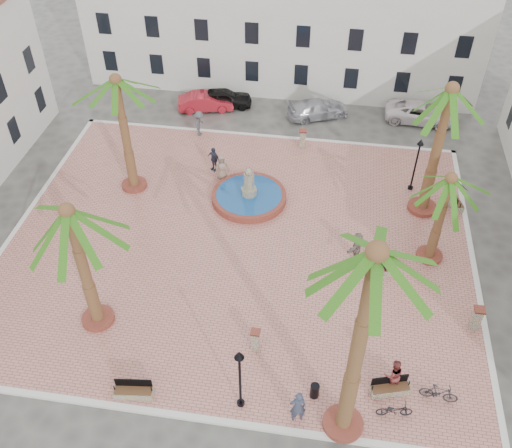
% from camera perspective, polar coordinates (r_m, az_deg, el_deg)
% --- Properties ---
extents(ground, '(120.00, 120.00, 0.00)m').
position_cam_1_polar(ground, '(32.56, -1.74, -1.91)').
color(ground, '#56544F').
rests_on(ground, ground).
extents(plaza, '(26.00, 22.00, 0.15)m').
position_cam_1_polar(plaza, '(32.51, -1.74, -1.82)').
color(plaza, tan).
rests_on(plaza, ground).
extents(kerb_n, '(26.30, 0.30, 0.16)m').
position_cam_1_polar(kerb_n, '(41.03, 0.99, 8.76)').
color(kerb_n, silver).
rests_on(kerb_n, ground).
extents(kerb_s, '(26.30, 0.30, 0.16)m').
position_cam_1_polar(kerb_s, '(25.91, -6.26, -18.69)').
color(kerb_s, silver).
rests_on(kerb_s, ground).
extents(kerb_e, '(0.30, 22.30, 0.16)m').
position_cam_1_polar(kerb_e, '(33.26, 20.94, -4.07)').
color(kerb_e, silver).
rests_on(kerb_e, ground).
extents(kerb_w, '(0.30, 22.30, 0.16)m').
position_cam_1_polar(kerb_w, '(36.67, -22.17, 0.48)').
color(kerb_w, silver).
rests_on(kerb_w, ground).
extents(building_north, '(30.40, 7.40, 9.50)m').
position_cam_1_polar(building_north, '(46.77, 2.71, 19.58)').
color(building_north, silver).
rests_on(building_north, ground).
extents(fountain, '(4.60, 4.60, 2.37)m').
position_cam_1_polar(fountain, '(35.01, -0.71, 2.86)').
color(fountain, brown).
rests_on(fountain, plaza).
extents(palm_nw, '(5.14, 5.14, 7.78)m').
position_cam_1_polar(palm_nw, '(33.51, -13.64, 12.56)').
color(palm_nw, brown).
rests_on(palm_nw, plaza).
extents(palm_sw, '(5.19, 5.19, 7.49)m').
position_cam_1_polar(palm_sw, '(25.26, -18.00, -0.19)').
color(palm_sw, brown).
rests_on(palm_sw, plaza).
extents(palm_s, '(5.58, 5.58, 10.68)m').
position_cam_1_polar(palm_s, '(18.31, 11.57, -5.06)').
color(palm_s, brown).
rests_on(palm_s, plaza).
extents(palm_e, '(4.64, 4.64, 5.76)m').
position_cam_1_polar(palm_e, '(29.96, 18.65, 3.27)').
color(palm_e, brown).
rests_on(palm_e, plaza).
extents(palm_ne, '(5.66, 5.66, 8.46)m').
position_cam_1_polar(palm_ne, '(32.02, 18.67, 11.22)').
color(palm_ne, brown).
rests_on(palm_ne, plaza).
extents(bench_s, '(1.78, 0.73, 0.91)m').
position_cam_1_polar(bench_s, '(26.56, -12.12, -16.09)').
color(bench_s, gray).
rests_on(bench_s, plaza).
extents(bench_se, '(1.84, 1.02, 0.93)m').
position_cam_1_polar(bench_se, '(26.74, 13.23, -15.76)').
color(bench_se, gray).
rests_on(bench_se, plaza).
extents(bench_e, '(0.97, 1.89, 0.95)m').
position_cam_1_polar(bench_e, '(31.68, 12.73, -3.70)').
color(bench_e, gray).
rests_on(bench_e, plaza).
extents(bench_ne, '(1.09, 1.95, 0.99)m').
position_cam_1_polar(bench_ne, '(36.75, 19.11, 2.26)').
color(bench_ne, gray).
rests_on(bench_ne, plaza).
extents(lamppost_s, '(0.42, 0.42, 3.82)m').
position_cam_1_polar(lamppost_s, '(23.83, -1.65, -14.37)').
color(lamppost_s, black).
rests_on(lamppost_s, plaza).
extents(lamppost_e, '(0.40, 0.40, 3.70)m').
position_cam_1_polar(lamppost_e, '(35.92, 15.86, 6.57)').
color(lamppost_e, black).
rests_on(lamppost_e, plaza).
extents(bollard_se, '(0.45, 0.45, 1.25)m').
position_cam_1_polar(bollard_se, '(27.10, -0.07, -11.46)').
color(bollard_se, gray).
rests_on(bollard_se, plaza).
extents(bollard_n, '(0.54, 0.54, 1.36)m').
position_cam_1_polar(bollard_n, '(39.54, 4.67, 8.53)').
color(bollard_n, gray).
rests_on(bollard_n, plaza).
extents(bollard_e, '(0.51, 0.51, 1.42)m').
position_cam_1_polar(bollard_e, '(29.71, 21.18, -8.77)').
color(bollard_e, gray).
rests_on(bollard_e, plaza).
extents(litter_bin, '(0.40, 0.40, 0.78)m').
position_cam_1_polar(litter_bin, '(26.01, 5.88, -16.25)').
color(litter_bin, black).
rests_on(litter_bin, plaza).
extents(cyclist_a, '(0.79, 0.61, 1.92)m').
position_cam_1_polar(cyclist_a, '(24.89, 4.21, -17.75)').
color(cyclist_a, '#30374C').
rests_on(cyclist_a, plaza).
extents(bicycle_a, '(1.63, 0.78, 0.82)m').
position_cam_1_polar(bicycle_a, '(26.06, 13.68, -17.61)').
color(bicycle_a, black).
rests_on(bicycle_a, plaza).
extents(cyclist_b, '(1.02, 0.88, 1.80)m').
position_cam_1_polar(cyclist_b, '(26.40, 13.56, -14.42)').
color(cyclist_b, maroon).
rests_on(cyclist_b, plaza).
extents(bicycle_b, '(1.70, 0.66, 1.00)m').
position_cam_1_polar(bicycle_b, '(26.89, 17.84, -15.79)').
color(bicycle_b, black).
rests_on(bicycle_b, plaza).
extents(pedestrian_fountain_a, '(1.01, 0.83, 1.78)m').
position_cam_1_polar(pedestrian_fountain_a, '(36.41, -3.43, 5.66)').
color(pedestrian_fountain_a, '#917461').
rests_on(pedestrian_fountain_a, plaza).
extents(pedestrian_fountain_b, '(1.07, 0.87, 1.70)m').
position_cam_1_polar(pedestrian_fountain_b, '(37.28, -4.26, 6.52)').
color(pedestrian_fountain_b, '#30364D').
rests_on(pedestrian_fountain_b, plaza).
extents(pedestrian_north, '(0.75, 1.23, 1.84)m').
position_cam_1_polar(pedestrian_north, '(40.79, -5.69, 9.97)').
color(pedestrian_north, '#47484B').
rests_on(pedestrian_north, plaza).
extents(pedestrian_east, '(1.13, 1.72, 1.77)m').
position_cam_1_polar(pedestrian_east, '(31.36, 10.05, -2.18)').
color(pedestrian_east, gray).
rests_on(pedestrian_east, plaza).
extents(car_black, '(4.59, 2.69, 1.47)m').
position_cam_1_polar(car_black, '(44.38, -3.28, 12.45)').
color(car_black, black).
rests_on(car_black, ground).
extents(car_red, '(4.36, 2.38, 1.36)m').
position_cam_1_polar(car_red, '(44.11, -5.05, 12.08)').
color(car_red, '#B11C29').
rests_on(car_red, ground).
extents(car_silver, '(4.97, 3.58, 1.34)m').
position_cam_1_polar(car_silver, '(43.33, 6.22, 11.38)').
color(car_silver, silver).
rests_on(car_silver, ground).
extents(car_white, '(5.26, 2.71, 1.42)m').
position_cam_1_polar(car_white, '(44.24, 16.14, 10.67)').
color(car_white, white).
rests_on(car_white, ground).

